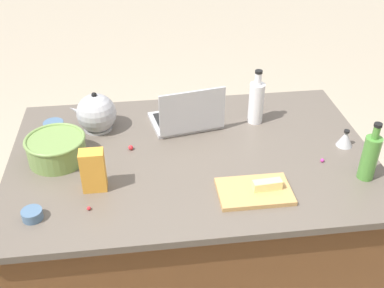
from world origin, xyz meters
TOP-DOWN VIEW (x-y plane):
  - island_counter at (0.00, 0.00)m, footprint 1.53×1.00m
  - laptop at (-0.01, -0.23)m, footprint 0.34×0.28m
  - mixing_bowl_large at (0.56, -0.03)m, footprint 0.25×0.25m
  - bottle_olive at (-0.66, 0.24)m, footprint 0.06×0.06m
  - bottle_vinegar at (-0.33, -0.23)m, footprint 0.07×0.07m
  - kettle at (0.40, -0.26)m, footprint 0.21×0.18m
  - cutting_board at (-0.20, 0.29)m, footprint 0.28×0.18m
  - butter_stick_left at (-0.25, 0.29)m, footprint 0.11×0.04m
  - ramekin_small at (0.60, -0.26)m, footprint 0.09×0.09m
  - ramekin_medium at (0.61, 0.32)m, footprint 0.07×0.07m
  - kitchen_timer at (-0.67, 0.02)m, footprint 0.07×0.07m
  - candy_bag at (0.40, 0.18)m, footprint 0.09×0.06m
  - candy_0 at (0.41, 0.30)m, footprint 0.01×0.01m
  - candy_1 at (-0.53, 0.13)m, footprint 0.02×0.02m
  - candy_2 at (-0.04, -0.21)m, footprint 0.02×0.02m
  - candy_3 at (0.51, 0.01)m, footprint 0.02×0.02m
  - candy_4 at (0.63, -0.17)m, footprint 0.02×0.02m
  - candy_5 at (0.26, -0.06)m, footprint 0.02×0.02m

SIDE VIEW (x-z plane):
  - island_counter at x=0.00m, z-range 0.00..0.90m
  - candy_0 at x=0.41m, z-range 0.90..0.91m
  - candy_1 at x=-0.53m, z-range 0.90..0.92m
  - candy_2 at x=-0.04m, z-range 0.90..0.92m
  - candy_3 at x=0.51m, z-range 0.90..0.92m
  - candy_4 at x=0.63m, z-range 0.90..0.92m
  - cutting_board at x=-0.20m, z-range 0.90..0.92m
  - candy_5 at x=0.26m, z-range 0.90..0.92m
  - ramekin_medium at x=0.61m, z-range 0.90..0.94m
  - ramekin_small at x=0.60m, z-range 0.90..0.95m
  - kitchen_timer at x=-0.67m, z-range 0.90..0.97m
  - butter_stick_left at x=-0.25m, z-range 0.92..0.95m
  - laptop at x=-0.01m, z-range 0.84..1.06m
  - mixing_bowl_large at x=0.56m, z-range 0.90..1.01m
  - kettle at x=0.40m, z-range 0.88..1.08m
  - candy_bag at x=0.40m, z-range 0.90..1.07m
  - bottle_olive at x=-0.66m, z-range 0.88..1.12m
  - bottle_vinegar at x=-0.33m, z-range 0.87..1.14m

